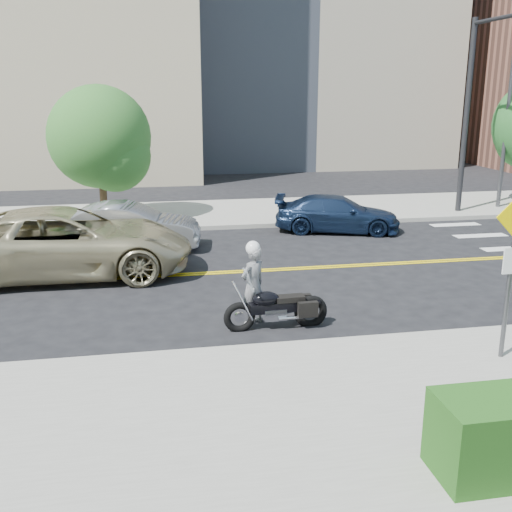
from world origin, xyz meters
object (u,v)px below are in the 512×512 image
object	(u,v)px
motorcycle	(277,298)
parked_car_blue	(337,214)
motorcyclist	(253,283)
parked_car_silver	(129,227)
suv	(67,242)

from	to	relation	value
motorcycle	parked_car_blue	distance (m)	8.90
motorcyclist	parked_car_blue	bearing A→B (deg)	-152.82
motorcycle	parked_car_silver	bearing A→B (deg)	111.97
motorcycle	suv	xyz separation A→B (m)	(-4.54, 4.45, 0.25)
motorcycle	motorcyclist	bearing A→B (deg)	139.38
suv	parked_car_silver	xyz separation A→B (m)	(1.47, 2.40, -0.18)
motorcyclist	parked_car_blue	xyz separation A→B (m)	(4.25, 7.70, -0.26)
motorcyclist	parked_car_silver	xyz separation A→B (m)	(-2.65, 6.51, -0.17)
parked_car_silver	parked_car_blue	size ratio (longest dim) A/B	1.01
motorcyclist	motorcycle	xyz separation A→B (m)	(0.42, -0.34, -0.24)
motorcycle	parked_car_silver	xyz separation A→B (m)	(-3.07, 6.85, 0.07)
motorcycle	parked_car_silver	world-z (taller)	parked_car_silver
motorcyclist	parked_car_blue	size ratio (longest dim) A/B	0.42
parked_car_blue	parked_car_silver	bearing A→B (deg)	116.22
motorcyclist	suv	world-z (taller)	suv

